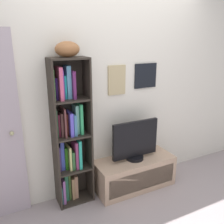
{
  "coord_description": "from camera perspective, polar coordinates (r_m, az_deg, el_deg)",
  "views": [
    {
      "loc": [
        -1.32,
        -1.48,
        1.88
      ],
      "look_at": [
        -0.14,
        0.85,
        1.08
      ],
      "focal_mm": 39.23,
      "sensor_mm": 36.0,
      "label": 1
    }
  ],
  "objects": [
    {
      "name": "back_wall",
      "position": [
        2.99,
        0.05,
        4.68
      ],
      "size": [
        4.8,
        0.08,
        2.48
      ],
      "color": "silver",
      "rests_on": "ground"
    },
    {
      "name": "bookshelf",
      "position": [
        2.79,
        -9.99,
        -5.47
      ],
      "size": [
        0.41,
        0.25,
        1.69
      ],
      "color": "#2D261F",
      "rests_on": "ground"
    },
    {
      "name": "football",
      "position": [
        2.56,
        -10.34,
        14.2
      ],
      "size": [
        0.28,
        0.19,
        0.16
      ],
      "primitive_type": "ellipsoid",
      "rotation": [
        0.0,
        0.0,
        0.14
      ],
      "color": "#935C35",
      "rests_on": "bookshelf"
    },
    {
      "name": "tv_stand",
      "position": [
        3.28,
        5.23,
        -13.9
      ],
      "size": [
        1.03,
        0.42,
        0.4
      ],
      "color": "tan",
      "rests_on": "ground"
    },
    {
      "name": "television",
      "position": [
        3.08,
        5.44,
        -6.79
      ],
      "size": [
        0.62,
        0.22,
        0.5
      ],
      "color": "black",
      "rests_on": "tv_stand"
    }
  ]
}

